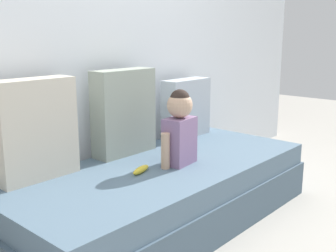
# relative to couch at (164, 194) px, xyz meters

# --- Properties ---
(ground_plane) EXTENTS (12.00, 12.00, 0.00)m
(ground_plane) POSITION_rel_couch_xyz_m (0.00, 0.00, -0.20)
(ground_plane) COLOR #B2ADA3
(back_wall) EXTENTS (5.42, 0.10, 2.47)m
(back_wall) POSITION_rel_couch_xyz_m (0.00, 0.61, 1.03)
(back_wall) COLOR silver
(back_wall) RESTS_ON ground
(couch) EXTENTS (2.22, 0.96, 0.41)m
(couch) POSITION_rel_couch_xyz_m (0.00, 0.00, 0.00)
(couch) COLOR #495F70
(couch) RESTS_ON ground
(throw_pillow_left) EXTENTS (0.48, 0.16, 0.59)m
(throw_pillow_left) POSITION_rel_couch_xyz_m (-0.69, 0.38, 0.50)
(throw_pillow_left) COLOR beige
(throw_pillow_left) RESTS_ON couch
(throw_pillow_center) EXTENTS (0.47, 0.16, 0.60)m
(throw_pillow_center) POSITION_rel_couch_xyz_m (0.00, 0.38, 0.51)
(throw_pillow_center) COLOR #99A393
(throw_pillow_center) RESTS_ON couch
(throw_pillow_right) EXTENTS (0.45, 0.16, 0.47)m
(throw_pillow_right) POSITION_rel_couch_xyz_m (0.69, 0.38, 0.45)
(throw_pillow_right) COLOR #B2BCC6
(throw_pillow_right) RESTS_ON couch
(toddler) EXTENTS (0.33, 0.17, 0.49)m
(toddler) POSITION_rel_couch_xyz_m (0.08, -0.07, 0.45)
(toddler) COLOR gray
(toddler) RESTS_ON couch
(banana) EXTENTS (0.18, 0.09, 0.04)m
(banana) POSITION_rel_couch_xyz_m (-0.22, -0.01, 0.23)
(banana) COLOR yellow
(banana) RESTS_ON couch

